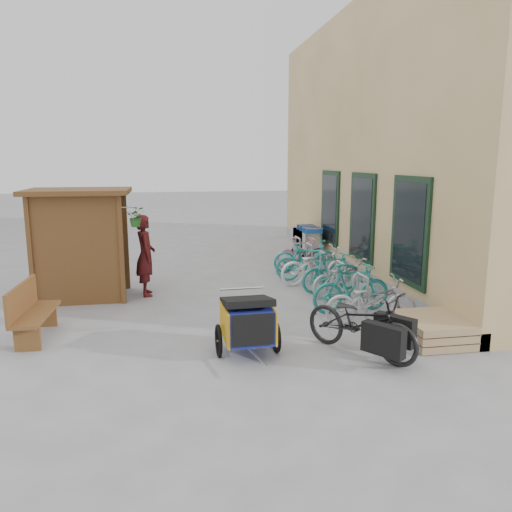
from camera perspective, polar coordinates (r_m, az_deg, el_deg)
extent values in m
plane|color=#9B9B9E|center=(9.35, -1.40, -7.86)|extent=(80.00, 80.00, 0.00)
cube|color=#E0BB81|center=(15.41, 20.89, 12.05)|extent=(6.00, 13.00, 7.00)
cube|color=#9B9B9E|center=(14.42, 9.98, -0.68)|extent=(0.18, 13.00, 0.30)
cube|color=black|center=(10.52, 17.15, 2.74)|extent=(0.06, 1.50, 2.20)
cube|color=black|center=(10.51, 17.01, 2.73)|extent=(0.02, 1.25, 1.95)
cube|color=black|center=(12.78, 12.04, 4.35)|extent=(0.06, 1.50, 2.20)
cube|color=black|center=(12.77, 11.91, 4.35)|extent=(0.02, 1.25, 1.95)
cube|color=black|center=(15.11, 8.46, 5.45)|extent=(0.06, 1.50, 2.20)
cube|color=black|center=(15.10, 8.36, 5.45)|extent=(0.02, 1.25, 1.95)
cube|color=brown|center=(11.11, -24.40, 0.30)|extent=(0.09, 0.09, 2.30)
cube|color=brown|center=(10.81, -15.12, 0.63)|extent=(0.09, 0.09, 2.30)
cube|color=brown|center=(12.36, -22.96, 1.39)|extent=(0.09, 0.09, 2.30)
cube|color=brown|center=(12.08, -14.62, 1.71)|extent=(0.09, 0.09, 2.30)
cube|color=brown|center=(11.73, -23.50, 0.88)|extent=(0.05, 1.30, 2.30)
cube|color=brown|center=(10.95, -19.80, 0.49)|extent=(1.80, 0.05, 2.30)
cube|color=brown|center=(12.16, -18.86, 1.53)|extent=(1.80, 0.05, 2.30)
cube|color=brown|center=(11.42, -19.68, 6.98)|extent=(2.15, 1.65, 0.10)
cube|color=brown|center=(11.63, -20.20, -0.21)|extent=(1.30, 1.15, 0.04)
cube|color=brown|center=(11.54, -20.39, 2.71)|extent=(1.30, 1.15, 0.04)
cylinder|color=#A5A8AD|center=(10.67, -14.39, 5.42)|extent=(0.36, 0.02, 0.02)
imported|color=#235C20|center=(10.68, -13.54, 4.39)|extent=(0.38, 0.33, 0.42)
cylinder|color=#A5A8AD|center=(9.61, 12.56, -4.99)|extent=(0.05, 0.05, 0.84)
cylinder|color=#A5A8AD|center=(10.05, 11.47, -4.23)|extent=(0.05, 0.05, 0.84)
cylinder|color=#A5A8AD|center=(9.73, 12.10, -2.22)|extent=(0.05, 0.50, 0.05)
cylinder|color=#A5A8AD|center=(10.68, 10.09, -3.28)|extent=(0.05, 0.05, 0.84)
cylinder|color=#A5A8AD|center=(11.14, 9.21, -2.67)|extent=(0.05, 0.05, 0.84)
cylinder|color=#A5A8AD|center=(10.82, 9.71, -0.81)|extent=(0.05, 0.50, 0.05)
cylinder|color=#A5A8AD|center=(11.78, 8.08, -1.89)|extent=(0.05, 0.05, 0.84)
cylinder|color=#A5A8AD|center=(12.25, 7.36, -1.38)|extent=(0.05, 0.05, 0.84)
cylinder|color=#A5A8AD|center=(11.93, 7.76, 0.34)|extent=(0.05, 0.50, 0.05)
cylinder|color=#A5A8AD|center=(12.90, 6.43, -0.73)|extent=(0.05, 0.05, 0.84)
cylinder|color=#A5A8AD|center=(13.37, 5.82, -0.30)|extent=(0.05, 0.05, 0.84)
cylinder|color=#A5A8AD|center=(13.06, 6.15, 1.29)|extent=(0.05, 0.50, 0.05)
cylinder|color=#A5A8AD|center=(14.03, 5.03, 0.24)|extent=(0.05, 0.05, 0.84)
cylinder|color=#A5A8AD|center=(14.51, 4.52, 0.60)|extent=(0.05, 0.05, 0.84)
cylinder|color=#A5A8AD|center=(14.20, 4.80, 2.09)|extent=(0.05, 0.50, 0.05)
cube|color=tan|center=(9.03, 19.46, -8.72)|extent=(1.00, 1.20, 0.12)
cube|color=tan|center=(8.99, 19.52, -7.88)|extent=(1.00, 1.20, 0.12)
cube|color=tan|center=(8.94, 19.58, -7.03)|extent=(1.00, 1.20, 0.12)
cube|color=brown|center=(9.34, -23.87, -6.09)|extent=(0.53, 1.54, 0.06)
cube|color=brown|center=(9.32, -25.22, -4.42)|extent=(0.12, 1.53, 0.51)
cube|color=brown|center=(8.85, -24.67, -8.61)|extent=(0.41, 0.08, 0.41)
cube|color=brown|center=(9.97, -22.96, -6.32)|extent=(0.41, 0.08, 0.41)
cube|color=silver|center=(15.53, 6.18, 1.84)|extent=(0.53, 0.82, 0.50)
cube|color=blue|center=(15.09, 6.64, 2.85)|extent=(0.53, 0.04, 0.17)
cylinder|color=silver|center=(15.06, 6.68, 3.09)|extent=(0.56, 0.03, 0.03)
cylinder|color=black|center=(15.25, 5.73, -0.30)|extent=(0.04, 0.12, 0.12)
cube|color=silver|center=(15.85, 5.84, 2.03)|extent=(0.53, 0.82, 0.50)
cube|color=blue|center=(15.41, 6.28, 3.03)|extent=(0.53, 0.04, 0.17)
cylinder|color=silver|center=(15.37, 6.32, 3.26)|extent=(0.56, 0.03, 0.03)
cylinder|color=black|center=(15.56, 5.39, -0.06)|extent=(0.04, 0.12, 0.12)
cube|color=silver|center=(16.17, 5.51, 2.21)|extent=(0.53, 0.82, 0.50)
cube|color=blue|center=(15.73, 5.94, 3.19)|extent=(0.53, 0.04, 0.17)
cylinder|color=silver|center=(15.69, 5.97, 3.42)|extent=(0.56, 0.03, 0.03)
cylinder|color=black|center=(15.88, 5.07, 0.16)|extent=(0.04, 0.12, 0.12)
cube|color=silver|center=(16.49, 5.19, 2.39)|extent=(0.53, 0.82, 0.50)
cube|color=blue|center=(16.05, 5.60, 3.35)|extent=(0.53, 0.04, 0.17)
cylinder|color=silver|center=(16.01, 5.64, 3.58)|extent=(0.56, 0.03, 0.03)
cylinder|color=black|center=(16.20, 4.76, 0.38)|extent=(0.04, 0.12, 0.12)
cube|color=navy|center=(7.87, -0.97, -7.56)|extent=(0.71, 0.92, 0.53)
cube|color=#C58E17|center=(7.81, -3.60, -7.72)|extent=(0.06, 0.90, 0.53)
cube|color=#C58E17|center=(7.94, 1.61, -7.39)|extent=(0.06, 0.90, 0.53)
cube|color=black|center=(7.42, -0.28, -8.45)|extent=(0.64, 0.05, 0.48)
cube|color=black|center=(7.83, -1.05, -5.23)|extent=(0.77, 0.88, 0.26)
torus|color=black|center=(7.89, -4.29, -9.65)|extent=(0.08, 0.52, 0.52)
torus|color=black|center=(8.06, 2.30, -9.19)|extent=(0.08, 0.52, 0.52)
cylinder|color=#B7B7BC|center=(7.26, 0.20, -11.50)|extent=(0.05, 0.77, 0.03)
cylinder|color=#B7B7BC|center=(8.22, -1.63, -3.73)|extent=(0.72, 0.05, 0.03)
imported|color=black|center=(8.00, 11.87, -7.45)|extent=(1.71, 2.02, 1.04)
cube|color=black|center=(7.55, 14.34, -9.25)|extent=(0.52, 0.64, 0.45)
cube|color=black|center=(8.01, 15.56, -8.13)|extent=(0.52, 0.64, 0.45)
cube|color=#C74D12|center=(7.76, 14.99, -8.33)|extent=(0.20, 0.22, 0.12)
imported|color=maroon|center=(11.41, -12.53, 0.07)|extent=(0.52, 0.71, 1.82)
imported|color=#B3B2B7|center=(9.50, 13.02, -4.98)|extent=(1.77, 0.75, 0.91)
imported|color=teal|center=(10.15, 10.86, -3.58)|extent=(1.72, 0.65, 1.01)
imported|color=#B3B2B7|center=(11.33, 9.85, -2.41)|extent=(1.73, 1.06, 0.86)
imported|color=teal|center=(11.65, 8.63, -1.82)|extent=(1.61, 0.79, 0.93)
imported|color=white|center=(12.27, 6.86, -1.08)|extent=(1.86, 0.80, 0.95)
imported|color=teal|center=(12.58, 5.93, -0.71)|extent=(1.68, 0.83, 0.97)
imported|color=teal|center=(13.59, 5.63, 0.03)|extent=(1.75, 0.65, 0.91)
imported|color=pink|center=(14.07, 5.21, 0.39)|extent=(1.54, 0.62, 0.90)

